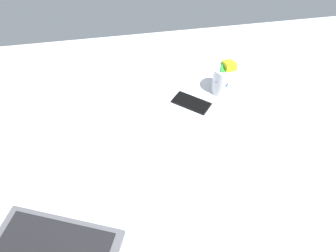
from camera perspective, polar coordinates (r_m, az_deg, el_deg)
name	(u,v)px	position (r cm, az deg, el deg)	size (l,w,h in cm)	color
bed_mattress	(228,153)	(120.47, 10.43, -4.62)	(180.00, 140.00, 18.00)	#B7BCC6
snack_cup	(224,79)	(126.32, 9.87, 8.19)	(9.00, 9.35, 13.89)	silver
cell_phone	(191,103)	(122.97, 4.11, 4.08)	(6.80, 14.00, 0.80)	black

